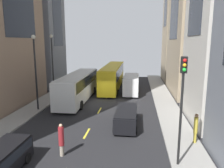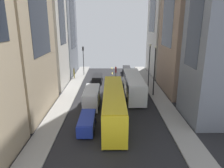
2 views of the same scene
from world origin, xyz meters
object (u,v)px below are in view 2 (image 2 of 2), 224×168
object	(u,v)px
car_blue_1	(87,122)
pedestrian_walking_far	(116,71)
car_black_2	(97,78)
car_black_0	(127,69)
pedestrian_waiting_curb	(74,73)
streetcar_yellow	(114,102)
traffic_light_near_corner	(83,56)
city_bus_white	(134,84)
delivery_van_white	(92,96)

from	to	relation	value
car_blue_1	pedestrian_walking_far	size ratio (longest dim) A/B	2.15
car_blue_1	car_black_2	size ratio (longest dim) A/B	1.00
car_black_2	pedestrian_walking_far	world-z (taller)	pedestrian_walking_far
car_black_0	pedestrian_waiting_curb	size ratio (longest dim) A/B	1.96
streetcar_yellow	traffic_light_near_corner	distance (m)	23.15
streetcar_yellow	pedestrian_walking_far	world-z (taller)	streetcar_yellow
traffic_light_near_corner	city_bus_white	bearing A→B (deg)	125.30
car_black_0	car_blue_1	distance (m)	27.86
streetcar_yellow	delivery_van_white	world-z (taller)	streetcar_yellow
delivery_van_white	car_black_2	bearing A→B (deg)	-90.18
city_bus_white	delivery_van_white	world-z (taller)	city_bus_white
car_black_2	traffic_light_near_corner	size ratio (longest dim) A/B	0.74
pedestrian_waiting_curb	pedestrian_walking_far	distance (m)	9.34
car_blue_1	car_black_2	xyz separation A→B (m)	(0.01, -19.20, -0.00)
city_bus_white	car_black_2	distance (m)	10.23
streetcar_yellow	pedestrian_waiting_curb	bearing A→B (deg)	-66.88
pedestrian_walking_far	traffic_light_near_corner	bearing A→B (deg)	128.66
delivery_van_white	car_blue_1	world-z (taller)	delivery_van_white
delivery_van_white	streetcar_yellow	bearing A→B (deg)	128.98
streetcar_yellow	pedestrian_waiting_curb	distance (m)	20.73
car_black_0	car_black_2	size ratio (longest dim) A/B	0.90
streetcar_yellow	car_black_2	xyz separation A→B (m)	(3.03, -16.20, -1.23)
streetcar_yellow	delivery_van_white	size ratio (longest dim) A/B	2.45
pedestrian_waiting_curb	delivery_van_white	bearing A→B (deg)	159.80
delivery_van_white	car_black_2	distance (m)	12.42
city_bus_white	delivery_van_white	bearing A→B (deg)	34.90
streetcar_yellow	car_blue_1	size ratio (longest dim) A/B	3.12
city_bus_white	streetcar_yellow	size ratio (longest dim) A/B	0.80
car_blue_1	pedestrian_waiting_curb	bearing A→B (deg)	-76.95
pedestrian_walking_far	car_blue_1	bearing A→B (deg)	-146.99
pedestrian_walking_far	traffic_light_near_corner	world-z (taller)	traffic_light_near_corner
car_black_2	pedestrian_waiting_curb	distance (m)	5.86
car_blue_1	streetcar_yellow	bearing A→B (deg)	-135.17
city_bus_white	car_blue_1	bearing A→B (deg)	60.51
traffic_light_near_corner	pedestrian_walking_far	bearing A→B (deg)	176.82
city_bus_white	car_black_2	xyz separation A→B (m)	(6.39, -7.92, -1.11)
pedestrian_waiting_curb	traffic_light_near_corner	size ratio (longest dim) A/B	0.34
city_bus_white	traffic_light_near_corner	size ratio (longest dim) A/B	1.86
delivery_van_white	pedestrian_walking_far	xyz separation A→B (m)	(-3.89, -17.91, -0.37)
pedestrian_waiting_curb	car_black_2	bearing A→B (deg)	-157.77
city_bus_white	pedestrian_waiting_curb	size ratio (longest dim) A/B	5.46
streetcar_yellow	traffic_light_near_corner	xyz separation A→B (m)	(6.43, -22.11, 2.40)
delivery_van_white	pedestrian_walking_far	distance (m)	18.33
car_black_0	car_blue_1	world-z (taller)	car_black_0
pedestrian_walking_far	delivery_van_white	bearing A→B (deg)	-150.40
pedestrian_waiting_curb	traffic_light_near_corner	bearing A→B (deg)	-67.62
delivery_van_white	traffic_light_near_corner	size ratio (longest dim) A/B	0.94
delivery_van_white	traffic_light_near_corner	bearing A→B (deg)	-79.59
pedestrian_walking_far	traffic_light_near_corner	xyz separation A→B (m)	(7.25, -0.40, 3.38)
delivery_van_white	car_black_0	bearing A→B (deg)	-107.81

